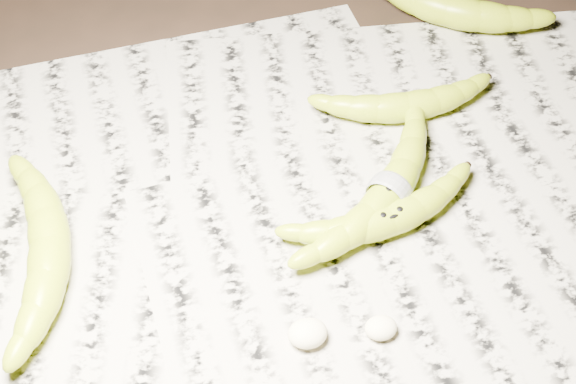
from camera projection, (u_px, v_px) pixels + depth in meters
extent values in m
plane|color=black|center=(291.00, 230.00, 0.79)|extent=(3.00, 3.00, 0.00)
cube|color=#A7A18F|center=(309.00, 229.00, 0.79)|extent=(0.90, 0.70, 0.01)
torus|color=white|center=(390.00, 191.00, 0.79)|extent=(0.04, 0.04, 0.05)
ellipsoid|color=#FFF4C5|center=(308.00, 331.00, 0.70)|extent=(0.04, 0.03, 0.02)
ellipsoid|color=#FFF4C5|center=(381.00, 326.00, 0.71)|extent=(0.03, 0.02, 0.02)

